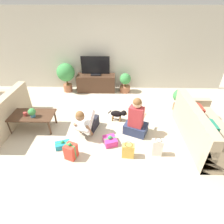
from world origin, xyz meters
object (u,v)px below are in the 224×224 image
object	(u,v)px
coffee_table	(31,116)
gift_box_a	(71,151)
dog	(118,114)
potted_plant_back_left	(66,74)
gift_box_b	(110,141)
sofa_right	(203,130)
person_sitting	(136,121)
tv	(95,67)
potted_plant_back_right	(125,82)
potted_plant_corner_right	(179,98)
person_kneeling	(87,121)
gift_box_c	(63,145)
gift_bag_a	(128,151)
tv_console	(96,83)
gift_bag_b	(157,147)
tabletop_plant	(32,112)
mug	(25,114)

from	to	relation	value
coffee_table	gift_box_a	world-z (taller)	coffee_table
dog	potted_plant_back_left	bearing A→B (deg)	54.01
coffee_table	gift_box_b	distance (m)	2.01
sofa_right	dog	bearing A→B (deg)	68.91
person_sitting	gift_box_a	size ratio (longest dim) A/B	2.49
coffee_table	person_sitting	distance (m)	2.52
tv	potted_plant_back_right	world-z (taller)	tv
potted_plant_back_right	dog	bearing A→B (deg)	-97.76
potted_plant_corner_right	person_kneeling	world-z (taller)	person_kneeling
potted_plant_back_right	gift_box_c	world-z (taller)	potted_plant_back_right
gift_box_c	tv	bearing A→B (deg)	80.81
tv	gift_bag_a	distance (m)	3.29
sofa_right	potted_plant_corner_right	world-z (taller)	sofa_right
tv_console	gift_box_c	size ratio (longest dim) A/B	3.58
potted_plant_back_right	sofa_right	bearing A→B (deg)	-56.58
person_kneeling	gift_bag_b	bearing A→B (deg)	-8.32
potted_plant_back_right	gift_box_b	xyz separation A→B (m)	(-0.43, -2.64, -0.27)
person_sitting	gift_box_b	xyz separation A→B (m)	(-0.59, -0.38, -0.28)
tabletop_plant	dog	bearing A→B (deg)	13.18
dog	gift_bag_a	distance (m)	1.28
gift_box_a	mug	world-z (taller)	mug
person_kneeling	mug	bearing A→B (deg)	-169.22
mug	tabletop_plant	bearing A→B (deg)	-11.10
potted_plant_back_right	person_kneeling	world-z (taller)	person_kneeling
person_sitting	dog	distance (m)	0.67
gift_box_c	gift_bag_b	bearing A→B (deg)	-4.82
tv	potted_plant_corner_right	bearing A→B (deg)	-25.81
person_kneeling	coffee_table	bearing A→B (deg)	-171.60
person_sitting	gift_box_c	distance (m)	1.73
mug	gift_box_a	bearing A→B (deg)	-35.40
person_sitting	dog	bearing A→B (deg)	-27.65
gift_box_a	sofa_right	bearing A→B (deg)	11.89
gift_box_a	potted_plant_corner_right	bearing A→B (deg)	35.50
tv	coffee_table	bearing A→B (deg)	-121.79
gift_bag_b	tabletop_plant	xyz separation A→B (m)	(-2.79, 0.73, 0.34)
gift_bag_a	tabletop_plant	world-z (taller)	tabletop_plant
tv	gift_box_a	world-z (taller)	tv
dog	gift_bag_a	xyz separation A→B (m)	(0.19, -1.27, -0.05)
potted_plant_corner_right	person_sitting	distance (m)	1.72
potted_plant_back_right	potted_plant_corner_right	bearing A→B (deg)	-37.74
potted_plant_back_left	tv	bearing A→B (deg)	2.87
potted_plant_back_left	person_kneeling	world-z (taller)	potted_plant_back_left
tv_console	person_sitting	bearing A→B (deg)	-63.26
potted_plant_back_right	coffee_table	bearing A→B (deg)	-137.77
tv	person_sitting	xyz separation A→B (m)	(1.16, -2.31, -0.49)
sofa_right	gift_bag_b	world-z (taller)	sofa_right
gift_bag_a	tabletop_plant	bearing A→B (deg)	160.13
gift_box_a	gift_box_c	world-z (taller)	gift_box_a
potted_plant_back_left	mug	size ratio (longest dim) A/B	8.19
tv_console	dog	world-z (taller)	tv_console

